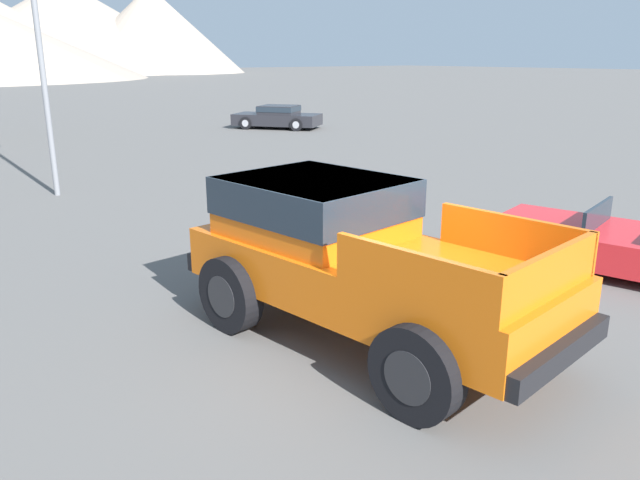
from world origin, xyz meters
name	(u,v)px	position (x,y,z in m)	size (l,w,h in m)	color
ground_plane	(362,334)	(0.00, 0.00, 0.00)	(320.00, 320.00, 0.00)	#5B5956
orange_pickup_truck	(350,250)	(-0.09, 0.14, 1.11)	(2.83, 5.19, 1.92)	orange
red_convertible_car	(625,247)	(5.00, -0.74, 0.42)	(2.82, 4.47, 1.07)	red
parked_car_dark	(278,117)	(12.03, 20.23, 0.56)	(3.89, 4.36, 1.10)	#232328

